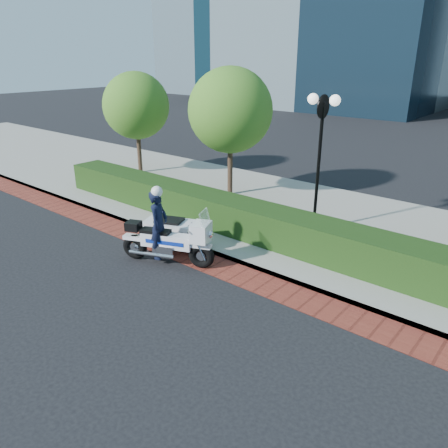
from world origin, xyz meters
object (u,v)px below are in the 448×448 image
Objects in this scene: police_motorcycle at (169,232)px; lamppost at (320,143)px; tree_a at (136,106)px; tree_b at (230,110)px.

lamppost is at bearing 37.44° from police_motorcycle.
lamppost is 1.51× the size of police_motorcycle.
tree_b reaches higher than tree_a.
police_motorcycle is at bearing -119.84° from lamppost.
lamppost is 5.20m from police_motorcycle.
tree_a is 9.68m from police_motorcycle.
lamppost is at bearing -7.41° from tree_a.
tree_b is 6.39m from police_motorcycle.
tree_b reaches higher than police_motorcycle.
police_motorcycle is (7.66, -5.39, -2.47)m from tree_a.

